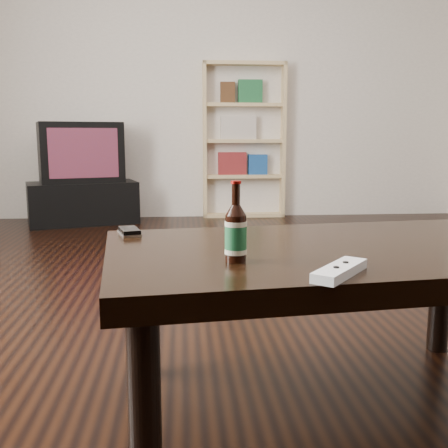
{
  "coord_description": "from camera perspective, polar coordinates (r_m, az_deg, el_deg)",
  "views": [
    {
      "loc": [
        -0.25,
        -2.17,
        0.8
      ],
      "look_at": [
        -0.14,
        -0.88,
        0.58
      ],
      "focal_mm": 42.0,
      "sensor_mm": 36.0,
      "label": 1
    }
  ],
  "objects": [
    {
      "name": "phone",
      "position": [
        1.73,
        -10.27,
        -0.81
      ],
      "size": [
        0.09,
        0.13,
        0.02
      ],
      "rotation": [
        0.0,
        0.0,
        0.28
      ],
      "color": "silver",
      "rests_on": "coffee_table"
    },
    {
      "name": "floor",
      "position": [
        2.33,
        1.84,
        -10.58
      ],
      "size": [
        5.0,
        6.0,
        0.01
      ],
      "primitive_type": "cube",
      "color": "black",
      "rests_on": "ground"
    },
    {
      "name": "bookshelf",
      "position": [
        5.29,
        1.91,
        9.37
      ],
      "size": [
        0.8,
        0.37,
        1.49
      ],
      "rotation": [
        0.0,
        0.0,
        -0.0
      ],
      "color": "tan",
      "rests_on": "floor"
    },
    {
      "name": "beer_bottle",
      "position": [
        1.32,
        1.29,
        -1.04
      ],
      "size": [
        0.07,
        0.07,
        0.21
      ],
      "rotation": [
        0.0,
        0.0,
        0.34
      ],
      "color": "black",
      "rests_on": "coffee_table"
    },
    {
      "name": "coffee_table",
      "position": [
        1.57,
        11.6,
        -4.67
      ],
      "size": [
        1.37,
        0.89,
        0.48
      ],
      "rotation": [
        0.0,
        0.0,
        0.11
      ],
      "color": "black",
      "rests_on": "floor"
    },
    {
      "name": "tv",
      "position": [
        4.93,
        -15.35,
        7.53
      ],
      "size": [
        0.81,
        0.64,
        0.53
      ],
      "rotation": [
        0.0,
        0.0,
        0.31
      ],
      "color": "black",
      "rests_on": "tv_stand"
    },
    {
      "name": "wall_back",
      "position": [
        5.22,
        -1.91,
        15.69
      ],
      "size": [
        5.0,
        0.02,
        2.7
      ],
      "primitive_type": "cube",
      "color": "silver",
      "rests_on": "ground"
    },
    {
      "name": "remote",
      "position": [
        1.23,
        12.5,
        -4.96
      ],
      "size": [
        0.17,
        0.19,
        0.03
      ],
      "rotation": [
        0.0,
        0.0,
        -0.68
      ],
      "color": "white",
      "rests_on": "coffee_table"
    },
    {
      "name": "tv_stand",
      "position": [
        4.97,
        -15.11,
        2.26
      ],
      "size": [
        1.05,
        0.74,
        0.38
      ],
      "primitive_type": "cube",
      "rotation": [
        0.0,
        0.0,
        0.31
      ],
      "color": "black",
      "rests_on": "floor"
    }
  ]
}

